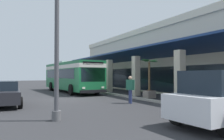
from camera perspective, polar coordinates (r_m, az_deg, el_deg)
The scene contains 8 objects.
ground at distance 20.29m, azimuth 10.75°, elevation -6.46°, with size 120.00×120.00×0.00m, color #2D2D30.
curb_strip at distance 20.89m, azimuth -0.95°, elevation -6.17°, with size 38.00×0.50×0.12m, color #9E998E.
plaza_building at distance 26.59m, azimuth 17.97°, elevation 2.32°, with size 31.96×14.07×6.96m.
transit_bus at distance 23.50m, azimuth -10.85°, elevation -1.24°, with size 11.34×3.23×3.34m.
parked_sedan_charcoal at distance 14.30m, azimuth -26.89°, elevation -5.48°, with size 4.48×2.16×1.47m.
pedestrian at distance 13.96m, azimuth 4.85°, elevation -4.73°, with size 0.68×0.42×1.75m.
potted_palm at distance 17.41m, azimuth 9.86°, elevation -4.56°, with size 1.86×1.99×3.07m.
lot_light_pole at distance 9.14m, azimuth -14.38°, elevation 12.36°, with size 0.60×0.60×7.41m.
Camera 1 is at (15.90, -4.48, 1.82)m, focal length 34.55 mm.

